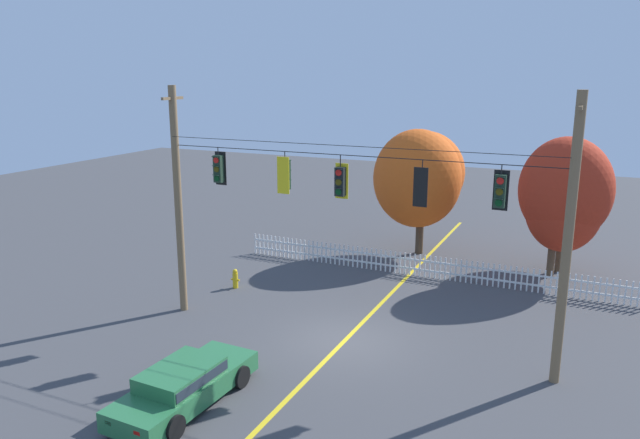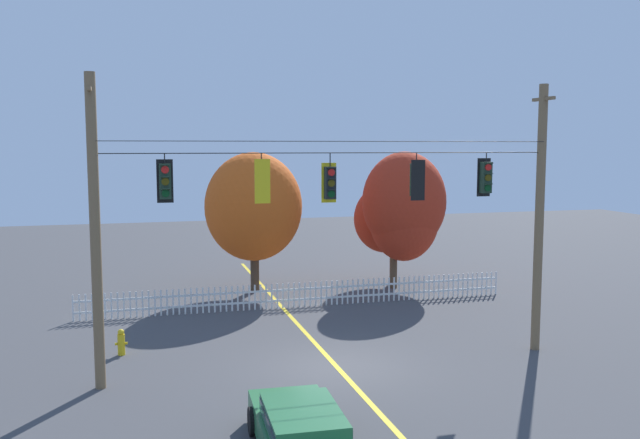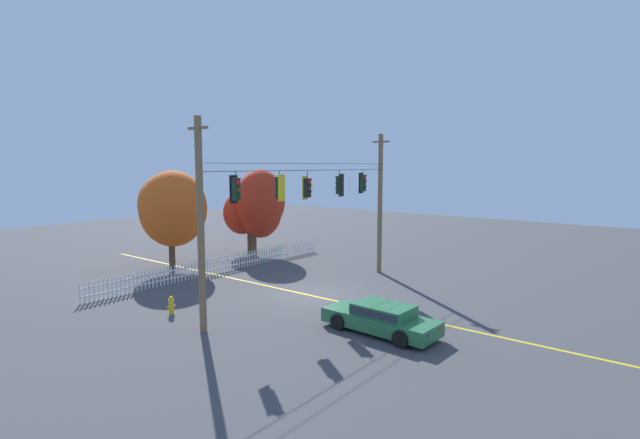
{
  "view_description": "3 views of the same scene",
  "coord_description": "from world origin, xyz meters",
  "px_view_note": "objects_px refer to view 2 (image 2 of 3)",
  "views": [
    {
      "loc": [
        7.12,
        -17.42,
        8.74
      ],
      "look_at": [
        -0.57,
        -0.74,
        4.27
      ],
      "focal_mm": 34.23,
      "sensor_mm": 36.0,
      "label": 1
    },
    {
      "loc": [
        -5.53,
        -18.37,
        6.42
      ],
      "look_at": [
        -0.56,
        -0.2,
        4.36
      ],
      "focal_mm": 38.06,
      "sensor_mm": 36.0,
      "label": 2
    },
    {
      "loc": [
        -17.73,
        -14.62,
        6.45
      ],
      "look_at": [
        0.39,
        -0.3,
        3.8
      ],
      "focal_mm": 26.54,
      "sensor_mm": 36.0,
      "label": 3
    }
  ],
  "objects_px": {
    "traffic_signal_northbound_secondary": "(330,183)",
    "traffic_signal_southbound_primary": "(416,180)",
    "autumn_maple_mid": "(404,208)",
    "autumn_oak_far_east": "(393,213)",
    "parked_car": "(302,433)",
    "traffic_signal_westbound_side": "(262,181)",
    "traffic_signal_northbound_primary": "(486,177)",
    "fire_hydrant": "(121,342)",
    "traffic_signal_eastbound_side": "(165,181)",
    "autumn_maple_near_fence": "(254,204)"
  },
  "relations": [
    {
      "from": "traffic_signal_westbound_side",
      "to": "autumn_maple_mid",
      "type": "xyz_separation_m",
      "value": [
        8.14,
        9.52,
        -1.78
      ]
    },
    {
      "from": "autumn_maple_mid",
      "to": "autumn_oak_far_east",
      "type": "height_order",
      "value": "autumn_maple_mid"
    },
    {
      "from": "traffic_signal_northbound_secondary",
      "to": "traffic_signal_southbound_primary",
      "type": "distance_m",
      "value": 2.62
    },
    {
      "from": "traffic_signal_northbound_secondary",
      "to": "autumn_maple_mid",
      "type": "distance_m",
      "value": 11.46
    },
    {
      "from": "traffic_signal_westbound_side",
      "to": "traffic_signal_northbound_primary",
      "type": "bearing_deg",
      "value": 0.16
    },
    {
      "from": "traffic_signal_northbound_secondary",
      "to": "parked_car",
      "type": "height_order",
      "value": "traffic_signal_northbound_secondary"
    },
    {
      "from": "autumn_oak_far_east",
      "to": "fire_hydrant",
      "type": "distance_m",
      "value": 14.72
    },
    {
      "from": "autumn_oak_far_east",
      "to": "traffic_signal_southbound_primary",
      "type": "bearing_deg",
      "value": -108.09
    },
    {
      "from": "traffic_signal_southbound_primary",
      "to": "autumn_maple_mid",
      "type": "height_order",
      "value": "traffic_signal_southbound_primary"
    },
    {
      "from": "parked_car",
      "to": "fire_hydrant",
      "type": "xyz_separation_m",
      "value": [
        -3.69,
        8.33,
        -0.2
      ]
    },
    {
      "from": "traffic_signal_westbound_side",
      "to": "traffic_signal_southbound_primary",
      "type": "relative_size",
      "value": 0.99
    },
    {
      "from": "traffic_signal_westbound_side",
      "to": "traffic_signal_northbound_primary",
      "type": "xyz_separation_m",
      "value": [
        6.85,
        0.02,
        0.01
      ]
    },
    {
      "from": "traffic_signal_eastbound_side",
      "to": "fire_hydrant",
      "type": "relative_size",
      "value": 1.61
    },
    {
      "from": "traffic_signal_southbound_primary",
      "to": "autumn_maple_near_fence",
      "type": "xyz_separation_m",
      "value": [
        -2.97,
        10.67,
        -1.53
      ]
    },
    {
      "from": "traffic_signal_northbound_secondary",
      "to": "parked_car",
      "type": "bearing_deg",
      "value": -111.52
    },
    {
      "from": "autumn_maple_mid",
      "to": "traffic_signal_southbound_primary",
      "type": "bearing_deg",
      "value": -110.49
    },
    {
      "from": "traffic_signal_westbound_side",
      "to": "traffic_signal_southbound_primary",
      "type": "distance_m",
      "value": 4.58
    },
    {
      "from": "parked_car",
      "to": "traffic_signal_eastbound_side",
      "type": "bearing_deg",
      "value": 113.27
    },
    {
      "from": "traffic_signal_northbound_secondary",
      "to": "traffic_signal_eastbound_side",
      "type": "bearing_deg",
      "value": 180.0
    },
    {
      "from": "traffic_signal_northbound_primary",
      "to": "traffic_signal_westbound_side",
      "type": "bearing_deg",
      "value": -179.84
    },
    {
      "from": "traffic_signal_eastbound_side",
      "to": "fire_hydrant",
      "type": "bearing_deg",
      "value": 115.1
    },
    {
      "from": "autumn_maple_near_fence",
      "to": "fire_hydrant",
      "type": "distance_m",
      "value": 10.2
    },
    {
      "from": "traffic_signal_southbound_primary",
      "to": "traffic_signal_westbound_side",
      "type": "bearing_deg",
      "value": -180.0
    },
    {
      "from": "parked_car",
      "to": "fire_hydrant",
      "type": "height_order",
      "value": "parked_car"
    },
    {
      "from": "autumn_maple_near_fence",
      "to": "autumn_maple_mid",
      "type": "bearing_deg",
      "value": -10.02
    },
    {
      "from": "traffic_signal_northbound_primary",
      "to": "fire_hydrant",
      "type": "relative_size",
      "value": 1.63
    },
    {
      "from": "traffic_signal_westbound_side",
      "to": "autumn_oak_far_east",
      "type": "height_order",
      "value": "traffic_signal_westbound_side"
    },
    {
      "from": "traffic_signal_southbound_primary",
      "to": "parked_car",
      "type": "xyz_separation_m",
      "value": [
        -4.8,
        -5.5,
        -4.82
      ]
    },
    {
      "from": "traffic_signal_southbound_primary",
      "to": "traffic_signal_eastbound_side",
      "type": "bearing_deg",
      "value": 179.85
    },
    {
      "from": "traffic_signal_westbound_side",
      "to": "autumn_maple_mid",
      "type": "distance_m",
      "value": 12.65
    },
    {
      "from": "autumn_maple_near_fence",
      "to": "autumn_oak_far_east",
      "type": "bearing_deg",
      "value": 1.12
    },
    {
      "from": "autumn_maple_near_fence",
      "to": "parked_car",
      "type": "xyz_separation_m",
      "value": [
        -1.82,
        -16.17,
        -3.29
      ]
    },
    {
      "from": "traffic_signal_southbound_primary",
      "to": "autumn_maple_mid",
      "type": "bearing_deg",
      "value": 69.51
    },
    {
      "from": "traffic_signal_northbound_primary",
      "to": "parked_car",
      "type": "height_order",
      "value": "traffic_signal_northbound_primary"
    },
    {
      "from": "autumn_maple_mid",
      "to": "parked_car",
      "type": "distance_m",
      "value": 17.46
    },
    {
      "from": "traffic_signal_westbound_side",
      "to": "parked_car",
      "type": "distance_m",
      "value": 7.33
    },
    {
      "from": "autumn_maple_mid",
      "to": "parked_car",
      "type": "bearing_deg",
      "value": -119.09
    },
    {
      "from": "traffic_signal_northbound_primary",
      "to": "autumn_oak_far_east",
      "type": "xyz_separation_m",
      "value": [
        1.26,
        10.78,
        -2.13
      ]
    },
    {
      "from": "fire_hydrant",
      "to": "traffic_signal_northbound_primary",
      "type": "bearing_deg",
      "value": -14.68
    },
    {
      "from": "autumn_oak_far_east",
      "to": "parked_car",
      "type": "height_order",
      "value": "autumn_oak_far_east"
    },
    {
      "from": "traffic_signal_eastbound_side",
      "to": "autumn_oak_far_east",
      "type": "relative_size",
      "value": 0.25
    },
    {
      "from": "traffic_signal_southbound_primary",
      "to": "autumn_maple_mid",
      "type": "xyz_separation_m",
      "value": [
        3.56,
        9.52,
        -1.75
      ]
    },
    {
      "from": "autumn_maple_near_fence",
      "to": "traffic_signal_northbound_secondary",
      "type": "bearing_deg",
      "value": -88.11
    },
    {
      "from": "traffic_signal_northbound_secondary",
      "to": "parked_car",
      "type": "relative_size",
      "value": 0.3
    },
    {
      "from": "traffic_signal_westbound_side",
      "to": "autumn_maple_near_fence",
      "type": "relative_size",
      "value": 0.22
    },
    {
      "from": "traffic_signal_eastbound_side",
      "to": "traffic_signal_northbound_secondary",
      "type": "height_order",
      "value": "same"
    },
    {
      "from": "traffic_signal_eastbound_side",
      "to": "fire_hydrant",
      "type": "distance_m",
      "value": 5.96
    },
    {
      "from": "autumn_maple_near_fence",
      "to": "autumn_oak_far_east",
      "type": "height_order",
      "value": "autumn_maple_near_fence"
    },
    {
      "from": "traffic_signal_northbound_secondary",
      "to": "traffic_signal_southbound_primary",
      "type": "bearing_deg",
      "value": -0.41
    },
    {
      "from": "traffic_signal_northbound_primary",
      "to": "autumn_maple_near_fence",
      "type": "height_order",
      "value": "traffic_signal_northbound_primary"
    }
  ]
}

